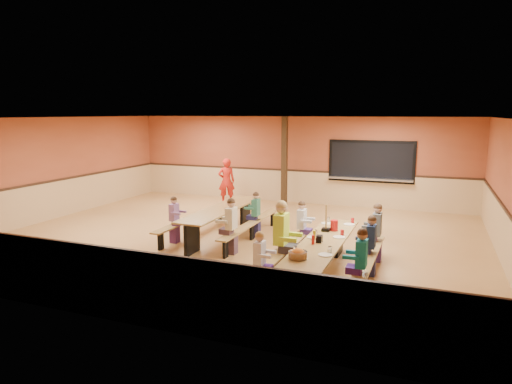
% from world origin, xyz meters
% --- Properties ---
extents(ground, '(12.00, 12.00, 0.00)m').
position_xyz_m(ground, '(0.00, 0.00, 0.00)').
color(ground, '#9D6D3B').
rests_on(ground, ground).
extents(room_envelope, '(12.04, 10.04, 3.02)m').
position_xyz_m(room_envelope, '(0.00, 0.00, 0.69)').
color(room_envelope, '#98492C').
rests_on(room_envelope, ground).
extents(kitchen_pass_through, '(2.78, 0.28, 1.38)m').
position_xyz_m(kitchen_pass_through, '(2.60, 4.96, 1.49)').
color(kitchen_pass_through, black).
rests_on(kitchen_pass_through, ground).
extents(structural_post, '(0.18, 0.18, 3.00)m').
position_xyz_m(structural_post, '(-0.20, 4.40, 1.50)').
color(structural_post, black).
rests_on(structural_post, ground).
extents(cafeteria_table_main, '(1.91, 3.70, 0.74)m').
position_xyz_m(cafeteria_table_main, '(2.66, -2.01, 0.53)').
color(cafeteria_table_main, olive).
rests_on(cafeteria_table_main, ground).
extents(cafeteria_table_second, '(1.91, 3.70, 0.74)m').
position_xyz_m(cafeteria_table_second, '(-0.43, -0.05, 0.53)').
color(cafeteria_table_second, olive).
rests_on(cafeteria_table_second, ground).
extents(seated_child_white_left, '(0.33, 0.27, 1.12)m').
position_xyz_m(seated_child_white_left, '(1.83, -3.26, 0.56)').
color(seated_child_white_left, white).
rests_on(seated_child_white_left, ground).
extents(seated_adult_yellow, '(0.48, 0.39, 1.43)m').
position_xyz_m(seated_adult_yellow, '(1.83, -2.08, 0.72)').
color(seated_adult_yellow, '#C7EA32').
rests_on(seated_adult_yellow, ground).
extents(seated_child_grey_left, '(0.35, 0.29, 1.17)m').
position_xyz_m(seated_child_grey_left, '(1.83, -0.61, 0.58)').
color(seated_child_grey_left, silver).
rests_on(seated_child_grey_left, ground).
extents(seated_child_teal_right, '(0.37, 0.30, 1.21)m').
position_xyz_m(seated_child_teal_right, '(3.48, -2.79, 0.61)').
color(seated_child_teal_right, '#137688').
rests_on(seated_child_teal_right, ground).
extents(seated_child_navy_right, '(0.35, 0.29, 1.18)m').
position_xyz_m(seated_child_navy_right, '(3.48, -1.56, 0.59)').
color(seated_child_navy_right, '#17274E').
rests_on(seated_child_navy_right, ground).
extents(seated_child_char_right, '(0.38, 0.31, 1.23)m').
position_xyz_m(seated_child_char_right, '(3.48, -0.63, 0.62)').
color(seated_child_char_right, '#4D5356').
rests_on(seated_child_char_right, ground).
extents(seated_child_purple_sec, '(0.33, 0.27, 1.13)m').
position_xyz_m(seated_child_purple_sec, '(-1.25, -0.98, 0.56)').
color(seated_child_purple_sec, '#90639D').
rests_on(seated_child_purple_sec, ground).
extents(seated_child_green_sec, '(0.34, 0.28, 1.14)m').
position_xyz_m(seated_child_green_sec, '(0.40, 0.22, 0.57)').
color(seated_child_green_sec, '#2E6850').
rests_on(seated_child_green_sec, ground).
extents(seated_child_tan_sec, '(0.39, 0.32, 1.25)m').
position_xyz_m(seated_child_tan_sec, '(0.40, -1.28, 0.62)').
color(seated_child_tan_sec, beige).
rests_on(seated_child_tan_sec, ground).
extents(standing_woman, '(0.69, 0.62, 1.58)m').
position_xyz_m(standing_woman, '(-2.13, 3.88, 0.79)').
color(standing_woman, red).
rests_on(standing_woman, ground).
extents(punch_pitcher, '(0.16, 0.16, 0.22)m').
position_xyz_m(punch_pitcher, '(2.69, -1.23, 0.85)').
color(punch_pitcher, red).
rests_on(punch_pitcher, cafeteria_table_main).
extents(chip_bowl, '(0.32, 0.32, 0.15)m').
position_xyz_m(chip_bowl, '(2.51, -3.24, 0.81)').
color(chip_bowl, orange).
rests_on(chip_bowl, cafeteria_table_main).
extents(napkin_dispenser, '(0.10, 0.14, 0.13)m').
position_xyz_m(napkin_dispenser, '(2.61, -2.17, 0.80)').
color(napkin_dispenser, black).
rests_on(napkin_dispenser, cafeteria_table_main).
extents(condiment_mustard, '(0.06, 0.06, 0.17)m').
position_xyz_m(condiment_mustard, '(2.47, -2.00, 0.82)').
color(condiment_mustard, yellow).
rests_on(condiment_mustard, cafeteria_table_main).
extents(condiment_ketchup, '(0.06, 0.06, 0.17)m').
position_xyz_m(condiment_ketchup, '(2.53, -2.34, 0.82)').
color(condiment_ketchup, '#B2140F').
rests_on(condiment_ketchup, cafeteria_table_main).
extents(table_paddle, '(0.16, 0.16, 0.56)m').
position_xyz_m(table_paddle, '(2.55, -1.33, 0.88)').
color(table_paddle, black).
rests_on(table_paddle, cafeteria_table_main).
extents(place_settings, '(0.65, 3.30, 0.11)m').
position_xyz_m(place_settings, '(2.66, -2.01, 0.80)').
color(place_settings, beige).
rests_on(place_settings, cafeteria_table_main).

